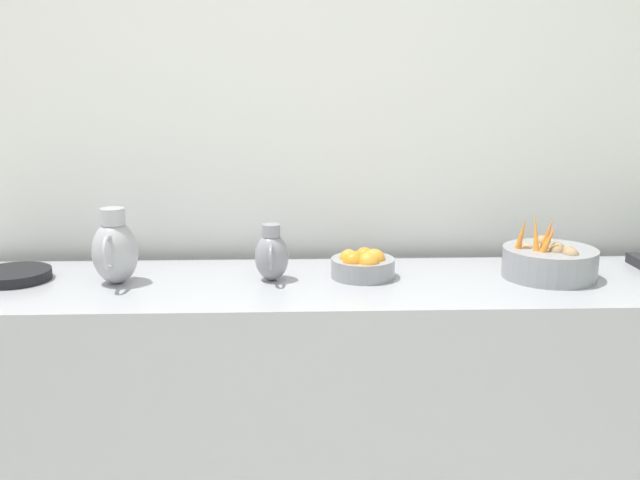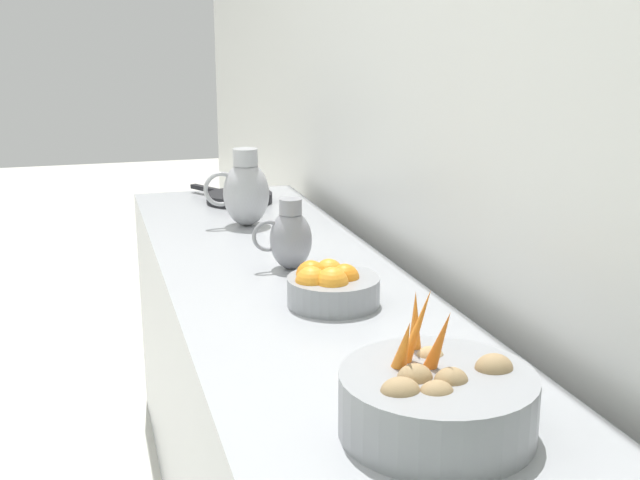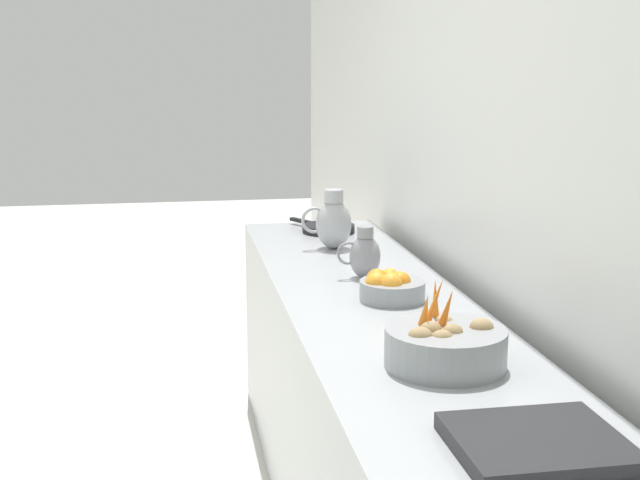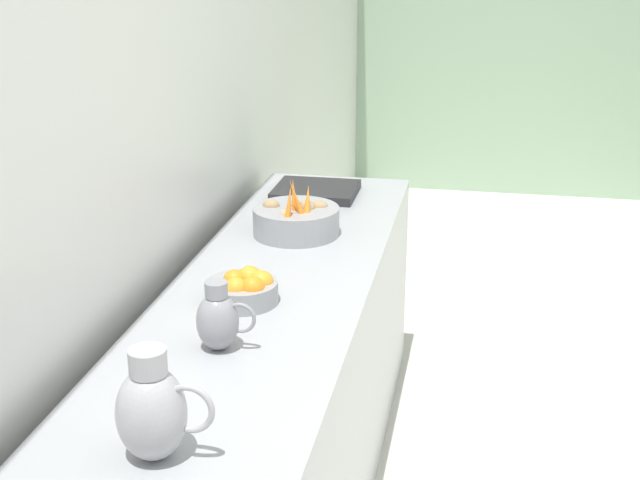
% 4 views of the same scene
% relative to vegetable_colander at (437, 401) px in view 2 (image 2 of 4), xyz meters
% --- Properties ---
extents(tile_wall_left, '(0.10, 8.23, 3.00)m').
position_rel_vegetable_colander_xyz_m(tile_wall_left, '(-0.40, -0.14, 0.56)').
color(tile_wall_left, white).
rests_on(tile_wall_left, ground_plane).
extents(prep_counter, '(0.63, 2.90, 0.88)m').
position_rel_vegetable_colander_xyz_m(prep_counter, '(0.02, -0.64, -0.50)').
color(prep_counter, '#9EA0A5').
rests_on(prep_counter, ground_plane).
extents(vegetable_colander, '(0.32, 0.32, 0.23)m').
position_rel_vegetable_colander_xyz_m(vegetable_colander, '(0.00, 0.00, 0.00)').
color(vegetable_colander, gray).
rests_on(vegetable_colander, prep_counter).
extents(orange_bowl, '(0.22, 0.22, 0.10)m').
position_rel_vegetable_colander_xyz_m(orange_bowl, '(-0.02, -0.64, -0.01)').
color(orange_bowl, gray).
rests_on(orange_bowl, prep_counter).
extents(metal_pitcher_tall, '(0.21, 0.15, 0.25)m').
position_rel_vegetable_colander_xyz_m(metal_pitcher_tall, '(0.02, -1.46, 0.06)').
color(metal_pitcher_tall, '#A3A3A8').
rests_on(metal_pitcher_tall, prep_counter).
extents(metal_pitcher_short, '(0.16, 0.11, 0.19)m').
position_rel_vegetable_colander_xyz_m(metal_pitcher_short, '(-0.00, -0.95, 0.03)').
color(metal_pitcher_short, gray).
rests_on(metal_pitcher_short, prep_counter).
extents(skillet_on_counter, '(0.27, 0.37, 0.03)m').
position_rel_vegetable_colander_xyz_m(skillet_on_counter, '(-0.03, -1.82, -0.04)').
color(skillet_on_counter, black).
rests_on(skillet_on_counter, prep_counter).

